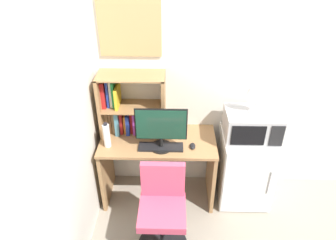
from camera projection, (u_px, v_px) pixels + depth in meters
wall_back at (300, 78)px, 3.01m from camera, size 6.40×0.04×2.60m
wall_left at (26, 198)px, 1.68m from camera, size 0.04×4.40×2.60m
desk at (158, 158)px, 3.20m from camera, size 1.15×0.57×0.75m
hutch_bookshelf at (125, 106)px, 3.06m from camera, size 0.64×0.30×0.63m
monitor at (161, 127)px, 2.84m from camera, size 0.48×0.21×0.42m
keyboard at (161, 147)px, 2.95m from camera, size 0.43×0.14×0.02m
computer_mouse at (193, 146)px, 2.96m from camera, size 0.05×0.10×0.03m
water_bottle at (107, 135)px, 2.92m from camera, size 0.07×0.07×0.26m
mini_fridge at (245, 168)px, 3.25m from camera, size 0.53×0.53×0.80m
microwave at (252, 125)px, 2.97m from camera, size 0.52×0.38×0.27m
desk_fan at (257, 97)px, 2.80m from camera, size 0.19×0.11×0.29m
desk_chair at (163, 214)px, 2.74m from camera, size 0.46×0.46×0.86m
wall_corkboard at (130, 28)px, 2.76m from camera, size 0.57×0.02×0.52m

